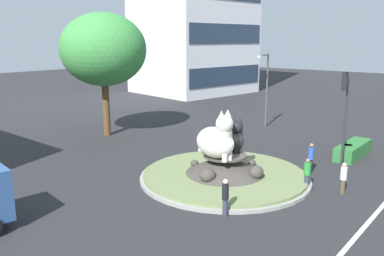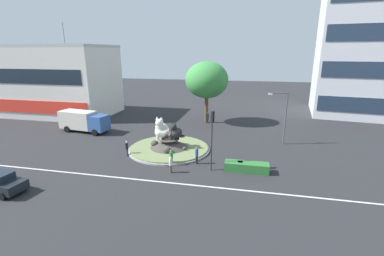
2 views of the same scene
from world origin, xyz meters
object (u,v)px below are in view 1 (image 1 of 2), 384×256
Objects in this scene: litter_bin at (347,151)px; pedestrian_white_shirt at (343,177)px; streetlight_arm at (266,84)px; broadleaf_tree_behind_island at (103,50)px; pedestrian_green_shirt at (307,173)px; pedestrian_blue_shirt at (311,157)px; pedestrian_black_shirt at (225,196)px; traffic_light_mast at (345,100)px; cat_statue_white at (217,140)px; cat_statue_black at (233,138)px.

pedestrian_white_shirt is at bearing -163.31° from litter_bin.
streetlight_arm is 3.93× the size of pedestrian_white_shirt.
broadleaf_tree_behind_island is 5.95× the size of pedestrian_green_shirt.
pedestrian_blue_shirt is 7.92m from pedestrian_black_shirt.
pedestrian_black_shirt is at bearing -106.78° from pedestrian_blue_shirt.
traffic_light_mast is at bearing 84.34° from pedestrian_black_shirt.
broadleaf_tree_behind_island reaches higher than pedestrian_green_shirt.
broadleaf_tree_behind_island is at bearing 171.44° from cat_statue_white.
broadleaf_tree_behind_island is at bearing 14.49° from traffic_light_mast.
cat_statue_black is 4.49m from pedestrian_green_shirt.
pedestrian_blue_shirt is 1.04× the size of pedestrian_black_shirt.
broadleaf_tree_behind_island is (3.13, 13.29, 4.45)m from cat_statue_white.
streetlight_arm is 3.96× the size of pedestrian_green_shirt.
traffic_light_mast is at bearing 67.01° from cat_statue_black.
cat_statue_white is at bearing 59.54° from traffic_light_mast.
broadleaf_tree_behind_island reaches higher than cat_statue_white.
traffic_light_mast is 5.27m from pedestrian_green_shirt.
broadleaf_tree_behind_island is 5.63× the size of pedestrian_black_shirt.
cat_statue_white is 4.40m from pedestrian_black_shirt.
broadleaf_tree_behind_island is 1.50× the size of streetlight_arm.
broadleaf_tree_behind_island is (-3.24, 17.68, 2.60)m from traffic_light_mast.
cat_statue_black is 6.20m from pedestrian_white_shirt.
cat_statue_white reaches higher than pedestrian_blue_shirt.
pedestrian_green_shirt is at bearing -178.27° from litter_bin.
traffic_light_mast is at bearing -79.60° from broadleaf_tree_behind_island.
pedestrian_blue_shirt is 1.99× the size of litter_bin.
streetlight_arm is at bearing 118.94° from pedestrian_blue_shirt.
pedestrian_blue_shirt is (-9.07, -8.17, -2.86)m from streetlight_arm.
traffic_light_mast is 0.90× the size of streetlight_arm.
cat_statue_black is 13.19m from streetlight_arm.
streetlight_arm is at bearing -38.03° from broadleaf_tree_behind_island.
cat_statue_white is at bearing 156.90° from litter_bin.
traffic_light_mast reaches higher than pedestrian_black_shirt.
streetlight_arm is at bearing 114.16° from cat_statue_white.
pedestrian_green_shirt is 1.81× the size of litter_bin.
cat_statue_white is at bearing -103.26° from broadleaf_tree_behind_island.
pedestrian_white_shirt is at bearing 66.45° from pedestrian_black_shirt.
pedestrian_black_shirt reaches higher than pedestrian_green_shirt.
cat_statue_white is at bearing -136.28° from pedestrian_white_shirt.
traffic_light_mast is (6.38, -4.39, 1.85)m from cat_statue_white.
cat_statue_black is 4.75m from pedestrian_blue_shirt.
traffic_light_mast is 5.13m from pedestrian_white_shirt.
cat_statue_white reaches higher than cat_statue_black.
pedestrian_black_shirt is at bearing 120.58° from pedestrian_green_shirt.
broadleaf_tree_behind_island is 18.43m from pedestrian_green_shirt.
pedestrian_white_shirt reaches higher than litter_bin.
pedestrian_green_shirt is 0.99× the size of pedestrian_white_shirt.
pedestrian_green_shirt is at bearing 29.72° from cat_statue_black.
cat_statue_black is at bearing 53.63° from pedestrian_green_shirt.
cat_statue_white is at bearing -137.35° from pedestrian_blue_shirt.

